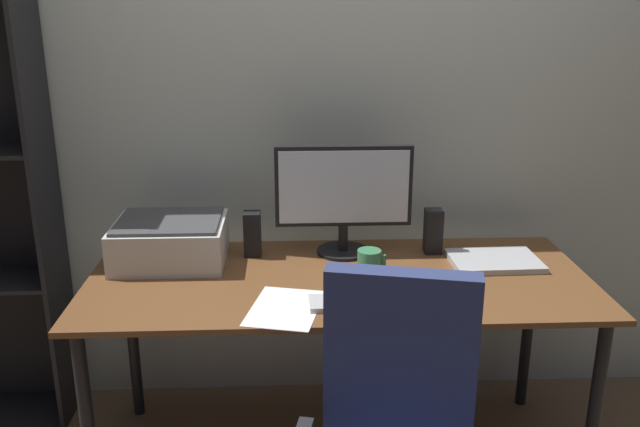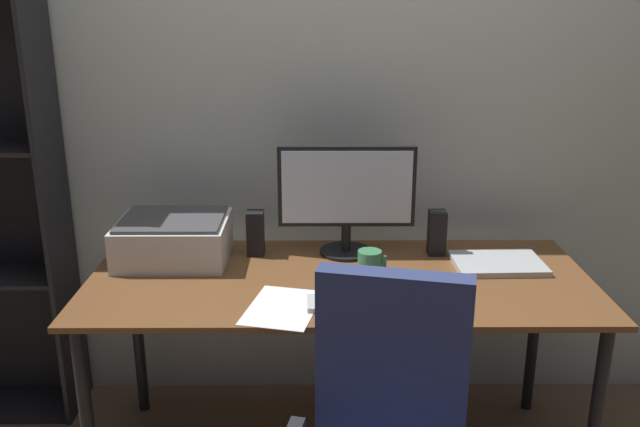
{
  "view_description": "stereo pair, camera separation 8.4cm",
  "coord_description": "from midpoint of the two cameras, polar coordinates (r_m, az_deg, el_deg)",
  "views": [
    {
      "loc": [
        -0.16,
        -2.17,
        1.66
      ],
      "look_at": [
        -0.07,
        -0.05,
        0.99
      ],
      "focal_mm": 37.72,
      "sensor_mm": 36.0,
      "label": 1
    },
    {
      "loc": [
        -0.08,
        -2.17,
        1.66
      ],
      "look_at": [
        -0.07,
        -0.05,
        0.99
      ],
      "focal_mm": 37.72,
      "sensor_mm": 36.0,
      "label": 2
    }
  ],
  "objects": [
    {
      "name": "back_wall",
      "position": [
        2.74,
        0.0,
        10.0
      ],
      "size": [
        6.4,
        0.1,
        2.6
      ],
      "primitive_type": "cube",
      "color": "beige",
      "rests_on": "ground"
    },
    {
      "name": "mouse",
      "position": [
        2.16,
        7.15,
        -7.41
      ],
      "size": [
        0.08,
        0.11,
        0.03
      ],
      "primitive_type": "cube",
      "rotation": [
        0.0,
        0.0,
        -0.23
      ],
      "color": "black",
      "rests_on": "desk"
    },
    {
      "name": "keyboard",
      "position": [
        2.15,
        1.86,
        -7.57
      ],
      "size": [
        0.29,
        0.12,
        0.02
      ],
      "primitive_type": "cube",
      "rotation": [
        0.0,
        0.0,
        0.03
      ],
      "color": "#B7BABC",
      "rests_on": "desk"
    },
    {
      "name": "printer",
      "position": [
        2.54,
        -13.52,
        -2.27
      ],
      "size": [
        0.4,
        0.34,
        0.16
      ],
      "color": "silver",
      "rests_on": "desk"
    },
    {
      "name": "desk",
      "position": [
        2.39,
        0.59,
        -7.05
      ],
      "size": [
        1.75,
        0.76,
        0.74
      ],
      "color": "brown",
      "rests_on": "ground"
    },
    {
      "name": "laptop",
      "position": [
        2.54,
        13.67,
        -3.93
      ],
      "size": [
        0.33,
        0.24,
        0.02
      ],
      "primitive_type": "cube",
      "rotation": [
        0.0,
        0.0,
        0.03
      ],
      "color": "#B7BABC",
      "rests_on": "desk"
    },
    {
      "name": "monitor",
      "position": [
        2.51,
        1.06,
        1.75
      ],
      "size": [
        0.51,
        0.2,
        0.42
      ],
      "color": "black",
      "rests_on": "desk"
    },
    {
      "name": "coffee_mug",
      "position": [
        2.32,
        3.18,
        -4.39
      ],
      "size": [
        0.1,
        0.08,
        0.11
      ],
      "color": "#387F51",
      "rests_on": "desk"
    },
    {
      "name": "paper_sheet",
      "position": [
        2.14,
        -4.1,
        -8.0
      ],
      "size": [
        0.27,
        0.34,
        0.0
      ],
      "primitive_type": "cube",
      "rotation": [
        0.0,
        0.0,
        -0.23
      ],
      "color": "white",
      "rests_on": "desk"
    },
    {
      "name": "speaker_left",
      "position": [
        2.55,
        -6.69,
        -1.73
      ],
      "size": [
        0.06,
        0.07,
        0.17
      ],
      "primitive_type": "cube",
      "color": "black",
      "rests_on": "desk"
    },
    {
      "name": "speaker_right",
      "position": [
        2.59,
        8.67,
        -1.5
      ],
      "size": [
        0.06,
        0.07,
        0.17
      ],
      "primitive_type": "cube",
      "color": "black",
      "rests_on": "desk"
    }
  ]
}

